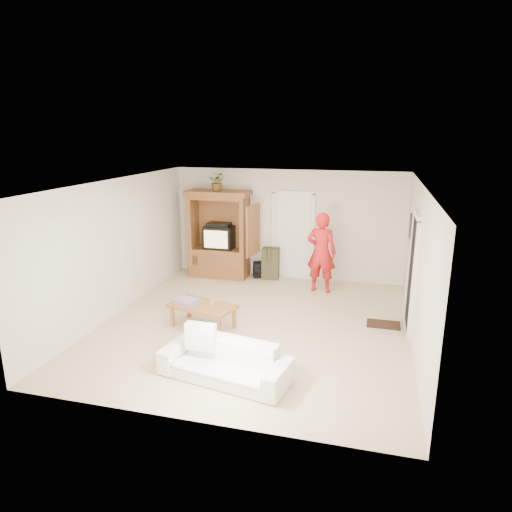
{
  "coord_description": "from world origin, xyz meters",
  "views": [
    {
      "loc": [
        2.0,
        -7.53,
        3.46
      ],
      "look_at": [
        -0.14,
        0.6,
        1.15
      ],
      "focal_mm": 32.0,
      "sensor_mm": 36.0,
      "label": 1
    }
  ],
  "objects": [
    {
      "name": "floor",
      "position": [
        0.0,
        0.0,
        0.0
      ],
      "size": [
        6.0,
        6.0,
        0.0
      ],
      "primitive_type": "plane",
      "color": "tan",
      "rests_on": "ground"
    },
    {
      "name": "ceiling",
      "position": [
        0.0,
        0.0,
        2.6
      ],
      "size": [
        6.0,
        6.0,
        0.0
      ],
      "primitive_type": "plane",
      "rotation": [
        3.14,
        0.0,
        0.0
      ],
      "color": "white",
      "rests_on": "floor"
    },
    {
      "name": "wall_back",
      "position": [
        0.0,
        3.0,
        1.3
      ],
      "size": [
        5.5,
        0.0,
        5.5
      ],
      "primitive_type": "plane",
      "rotation": [
        1.57,
        0.0,
        0.0
      ],
      "color": "silver",
      "rests_on": "floor"
    },
    {
      "name": "wall_front",
      "position": [
        0.0,
        -3.0,
        1.3
      ],
      "size": [
        5.5,
        0.0,
        5.5
      ],
      "primitive_type": "plane",
      "rotation": [
        -1.57,
        0.0,
        0.0
      ],
      "color": "silver",
      "rests_on": "floor"
    },
    {
      "name": "wall_left",
      "position": [
        -2.75,
        0.0,
        1.3
      ],
      "size": [
        0.0,
        6.0,
        6.0
      ],
      "primitive_type": "plane",
      "rotation": [
        1.57,
        0.0,
        1.57
      ],
      "color": "silver",
      "rests_on": "floor"
    },
    {
      "name": "wall_right",
      "position": [
        2.75,
        0.0,
        1.3
      ],
      "size": [
        0.0,
        6.0,
        6.0
      ],
      "primitive_type": "plane",
      "rotation": [
        1.57,
        0.0,
        -1.57
      ],
      "color": "silver",
      "rests_on": "floor"
    },
    {
      "name": "armoire",
      "position": [
        -1.58,
        2.66,
        0.91
      ],
      "size": [
        1.82,
        1.14,
        2.1
      ],
      "color": "brown",
      "rests_on": "floor"
    },
    {
      "name": "door_back",
      "position": [
        0.15,
        2.97,
        1.02
      ],
      "size": [
        0.85,
        0.05,
        2.04
      ],
      "primitive_type": "cube",
      "color": "white",
      "rests_on": "floor"
    },
    {
      "name": "doorway_right",
      "position": [
        2.73,
        0.6,
        1.02
      ],
      "size": [
        0.05,
        0.9,
        2.04
      ],
      "primitive_type": "cube",
      "color": "black",
      "rests_on": "floor"
    },
    {
      "name": "framed_picture",
      "position": [
        2.73,
        1.9,
        1.6
      ],
      "size": [
        0.03,
        0.6,
        0.48
      ],
      "primitive_type": "cube",
      "color": "black",
      "rests_on": "wall_right"
    },
    {
      "name": "doormat",
      "position": [
        2.3,
        0.6,
        0.01
      ],
      "size": [
        0.6,
        0.4,
        0.02
      ],
      "primitive_type": "cube",
      "color": "#382316",
      "rests_on": "floor"
    },
    {
      "name": "plant",
      "position": [
        -1.6,
        2.63,
        2.31
      ],
      "size": [
        0.4,
        0.35,
        0.43
      ],
      "primitive_type": "imported",
      "rotation": [
        0.0,
        0.0,
        0.05
      ],
      "color": "#4C7238",
      "rests_on": "armoire"
    },
    {
      "name": "man",
      "position": [
        0.94,
        2.15,
        0.89
      ],
      "size": [
        0.7,
        0.5,
        1.78
      ],
      "primitive_type": "imported",
      "rotation": [
        0.0,
        0.0,
        3.02
      ],
      "color": "red",
      "rests_on": "floor"
    },
    {
      "name": "sofa",
      "position": [
        0.07,
        -1.94,
        0.27
      ],
      "size": [
        1.99,
        1.07,
        0.55
      ],
      "primitive_type": "imported",
      "rotation": [
        0.0,
        0.0,
        -0.19
      ],
      "color": "white",
      "rests_on": "floor"
    },
    {
      "name": "coffee_table",
      "position": [
        -0.89,
        -0.33,
        0.38
      ],
      "size": [
        1.3,
        0.92,
        0.44
      ],
      "rotation": [
        0.0,
        0.0,
        -0.26
      ],
      "color": "#986034",
      "rests_on": "floor"
    },
    {
      "name": "towel",
      "position": [
        -1.19,
        -0.33,
        0.48
      ],
      "size": [
        0.42,
        0.33,
        0.08
      ],
      "primitive_type": "cube",
      "rotation": [
        0.0,
        0.0,
        -0.15
      ],
      "color": "#E24B95",
      "rests_on": "coffee_table"
    },
    {
      "name": "candle",
      "position": [
        -0.73,
        -0.28,
        0.49
      ],
      "size": [
        0.08,
        0.08,
        0.1
      ],
      "primitive_type": "cylinder",
      "color": "tan",
      "rests_on": "coffee_table"
    },
    {
      "name": "backpack_black",
      "position": [
        -0.61,
        2.74,
        0.19
      ],
      "size": [
        0.36,
        0.29,
        0.38
      ],
      "primitive_type": null,
      "rotation": [
        0.0,
        0.0,
        0.4
      ],
      "color": "black",
      "rests_on": "floor"
    },
    {
      "name": "backpack_olive",
      "position": [
        -0.34,
        2.76,
        0.38
      ],
      "size": [
        0.42,
        0.33,
        0.76
      ],
      "primitive_type": null,
      "rotation": [
        0.0,
        0.0,
        0.08
      ],
      "color": "#47442B",
      "rests_on": "floor"
    }
  ]
}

